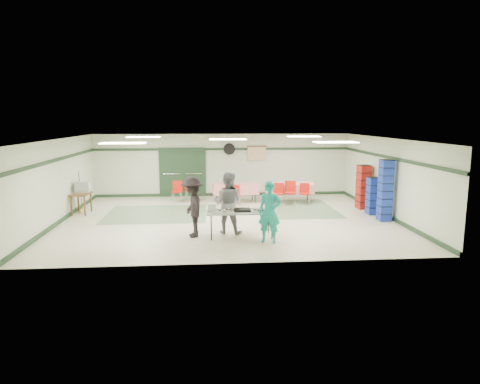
{
  "coord_description": "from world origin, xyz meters",
  "views": [
    {
      "loc": [
        -0.73,
        -14.07,
        3.34
      ],
      "look_at": [
        0.38,
        -0.3,
        0.97
      ],
      "focal_mm": 32.0,
      "sensor_mm": 36.0,
      "label": 1
    }
  ],
  "objects": [
    {
      "name": "volunteer_grey",
      "position": [
        -0.1,
        -1.77,
        0.91
      ],
      "size": [
        1.05,
        0.93,
        1.81
      ],
      "primitive_type": "imported",
      "rotation": [
        0.0,
        0.0,
        2.82
      ],
      "color": "gray",
      "rests_on": "floor"
    },
    {
      "name": "scroll_banner",
      "position": [
        1.5,
        4.44,
        1.85
      ],
      "size": [
        0.8,
        0.02,
        0.6
      ],
      "primitive_type": "cube",
      "color": "beige",
      "rests_on": "wall_back"
    },
    {
      "name": "printer_table",
      "position": [
        -5.15,
        1.22,
        0.64
      ],
      "size": [
        0.61,
        0.9,
        0.74
      ],
      "rotation": [
        0.0,
        0.0,
        -0.04
      ],
      "color": "brown",
      "rests_on": "floor"
    },
    {
      "name": "trim_left",
      "position": [
        -5.47,
        0.0,
        2.05
      ],
      "size": [
        0.06,
        9.0,
        0.1
      ],
      "primitive_type": "cube",
      "rotation": [
        0.0,
        0.0,
        1.57
      ],
      "color": "#1C341D",
      "rests_on": "wall_back"
    },
    {
      "name": "volunteer_teal",
      "position": [
        0.98,
        -2.84,
        0.84
      ],
      "size": [
        0.71,
        0.57,
        1.69
      ],
      "primitive_type": "imported",
      "rotation": [
        0.0,
        0.0,
        -0.31
      ],
      "color": "teal",
      "rests_on": "floor"
    },
    {
      "name": "floor",
      "position": [
        0.0,
        0.0,
        0.0
      ],
      "size": [
        11.0,
        11.0,
        0.0
      ],
      "primitive_type": "plane",
      "color": "beige",
      "rests_on": "ground"
    },
    {
      "name": "dining_table_a",
      "position": [
        2.66,
        2.92,
        0.57
      ],
      "size": [
        1.99,
        1.01,
        0.77
      ],
      "rotation": [
        0.0,
        0.0,
        -0.08
      ],
      "color": "red",
      "rests_on": "floor"
    },
    {
      "name": "trim_right",
      "position": [
        5.47,
        0.0,
        2.05
      ],
      "size": [
        0.06,
        9.0,
        0.1
      ],
      "primitive_type": "cube",
      "rotation": [
        0.0,
        0.0,
        1.57
      ],
      "color": "#1C341D",
      "rests_on": "wall_back"
    },
    {
      "name": "wall_back",
      "position": [
        0.0,
        4.5,
        1.35
      ],
      "size": [
        11.0,
        0.0,
        11.0
      ],
      "primitive_type": "plane",
      "rotation": [
        1.57,
        0.0,
        0.0
      ],
      "color": "beige",
      "rests_on": "floor"
    },
    {
      "name": "chair_c",
      "position": [
        3.17,
        2.35,
        0.5
      ],
      "size": [
        0.4,
        0.4,
        0.83
      ],
      "rotation": [
        0.0,
        0.0,
        -0.04
      ],
      "color": "red",
      "rests_on": "floor"
    },
    {
      "name": "wall_right",
      "position": [
        5.5,
        0.0,
        1.35
      ],
      "size": [
        0.0,
        9.0,
        9.0
      ],
      "primitive_type": "plane",
      "rotation": [
        1.57,
        0.0,
        -1.57
      ],
      "color": "beige",
      "rests_on": "floor"
    },
    {
      "name": "sheet_tray_mid",
      "position": [
        0.1,
        -2.13,
        0.77
      ],
      "size": [
        0.54,
        0.41,
        0.02
      ],
      "primitive_type": "cube",
      "rotation": [
        0.0,
        0.0,
        -0.01
      ],
      "color": "silver",
      "rests_on": "serving_table"
    },
    {
      "name": "chair_a",
      "position": [
        2.59,
        2.36,
        0.57
      ],
      "size": [
        0.5,
        0.5,
        0.92
      ],
      "rotation": [
        0.0,
        0.0,
        -0.2
      ],
      "color": "red",
      "rests_on": "floor"
    },
    {
      "name": "wall_fan",
      "position": [
        0.3,
        4.44,
        2.05
      ],
      "size": [
        0.5,
        0.1,
        0.5
      ],
      "primitive_type": "cylinder",
      "rotation": [
        1.57,
        0.0,
        0.0
      ],
      "color": "black",
      "rests_on": "wall_back"
    },
    {
      "name": "serving_table",
      "position": [
        0.25,
        -2.23,
        0.72
      ],
      "size": [
        1.97,
        0.81,
        0.76
      ],
      "rotation": [
        0.0,
        0.0,
        -0.01
      ],
      "color": "#B1B1AC",
      "rests_on": "floor"
    },
    {
      "name": "green_patch_a",
      "position": [
        -2.5,
        1.0,
        0.0
      ],
      "size": [
        3.5,
        3.0,
        0.01
      ],
      "primitive_type": "cube",
      "color": "slate",
      "rests_on": "floor"
    },
    {
      "name": "dining_table_b",
      "position": [
        0.46,
        2.92,
        0.57
      ],
      "size": [
        1.85,
        0.93,
        0.77
      ],
      "rotation": [
        0.0,
        0.0,
        0.07
      ],
      "color": "red",
      "rests_on": "floor"
    },
    {
      "name": "broom",
      "position": [
        -5.23,
        1.47,
        0.77
      ],
      "size": [
        0.08,
        0.24,
        1.48
      ],
      "primitive_type": "cylinder",
      "rotation": [
        0.14,
        0.0,
        -0.24
      ],
      "color": "brown",
      "rests_on": "floor"
    },
    {
      "name": "chair_d",
      "position": [
        0.41,
        2.34,
        0.48
      ],
      "size": [
        0.4,
        0.41,
        0.79
      ],
      "rotation": [
        0.0,
        0.0,
        0.11
      ],
      "color": "red",
      "rests_on": "floor"
    },
    {
      "name": "crate_stack_blue_b",
      "position": [
        5.15,
        -0.66,
        1.02
      ],
      "size": [
        0.4,
        0.4,
        2.04
      ],
      "primitive_type": "cube",
      "rotation": [
        0.0,
        0.0,
        0.01
      ],
      "color": "#183895",
      "rests_on": "floor"
    },
    {
      "name": "foam_box_stack",
      "position": [
        -0.57,
        -2.19,
        0.87
      ],
      "size": [
        0.24,
        0.22,
        0.22
      ],
      "primitive_type": "cube",
      "rotation": [
        0.0,
        0.0,
        -0.01
      ],
      "color": "white",
      "rests_on": "serving_table"
    },
    {
      "name": "double_door_left",
      "position": [
        -2.2,
        4.44,
        1.05
      ],
      "size": [
        0.9,
        0.06,
        2.1
      ],
      "primitive_type": "cube",
      "color": "gray",
      "rests_on": "floor"
    },
    {
      "name": "chair_b",
      "position": [
        2.12,
        2.34,
        0.52
      ],
      "size": [
        0.5,
        0.5,
        0.85
      ],
      "rotation": [
        0.0,
        0.0,
        -0.33
      ],
      "color": "red",
      "rests_on": "floor"
    },
    {
      "name": "baseboard_back",
      "position": [
        0.0,
        4.47,
        0.06
      ],
      "size": [
        11.0,
        0.06,
        0.12
      ],
      "primitive_type": "cube",
      "color": "#1C341D",
      "rests_on": "floor"
    },
    {
      "name": "baseboard_right",
      "position": [
        5.47,
        0.0,
        0.06
      ],
      "size": [
        0.06,
        9.0,
        0.12
      ],
      "primitive_type": "cube",
      "rotation": [
        0.0,
        0.0,
        1.57
      ],
      "color": "#1C341D",
      "rests_on": "floor"
    },
    {
      "name": "door_frame",
      "position": [
        -1.73,
        4.42,
        1.05
      ],
      "size": [
        2.0,
        0.03,
        2.15
      ],
      "primitive_type": "cube",
      "color": "#1C341D",
      "rests_on": "floor"
    },
    {
      "name": "wall_left",
      "position": [
        -5.5,
        0.0,
        1.35
      ],
      "size": [
        0.0,
        9.0,
        9.0
      ],
      "primitive_type": "plane",
      "rotation": [
        1.57,
        0.0,
        1.57
      ],
      "color": "beige",
      "rests_on": "floor"
    },
    {
      "name": "trim_back",
      "position": [
        0.0,
        4.47,
        2.05
      ],
      "size": [
        11.0,
        0.06,
        0.1
      ],
      "primitive_type": "cube",
      "color": "#1C341D",
      "rests_on": "wall_back"
    },
    {
      "name": "double_door_right",
      "position": [
        -1.25,
        4.44,
        1.05
      ],
      "size": [
        0.9,
        0.06,
        2.1
      ],
      "primitive_type": "cube",
      "color": "gray",
      "rests_on": "floor"
    },
    {
      "name": "office_printer",
      "position": [
        -5.15,
        1.5,
        0.94
      ],
      "size": [
        0.52,
        0.47,
        0.39
      ],
      "primitive_type": "cube",
      "rotation": [
        0.0,
        0.0,
        0.08
      ],
      "color": "#AAAAA6",
      "rests_on": "printer_table"
    },
    {
      "name": "baking_pan",
      "position": [
        0.29,
        -2.3,
        0.8
      ],
      "size": [
        0.46,
        0.29,
        0.08
      ],
      "primitive_type": "cube",
      "rotation": [
        0.0,
        0.0,
        -0.01
      ],
      "color": "black",
      "rests_on": "serving_table"
    },
    {
      "name": "baseboard_left",
      "position": [
        -5.47,
        0.0,
        0.06
      ],
      "size": [
        0.06,
        9.0,
        0.12
      ],
      "primitive_type": "cube",
      "rotation": [
        0.0,
        0.0,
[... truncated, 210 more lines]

